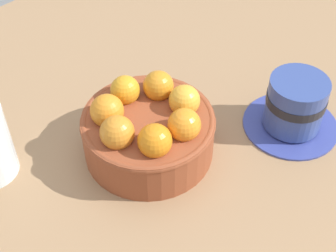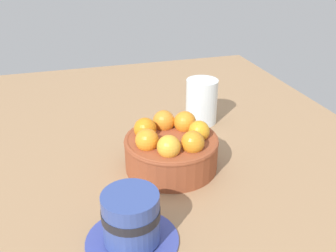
% 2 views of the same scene
% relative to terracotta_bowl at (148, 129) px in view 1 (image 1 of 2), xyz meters
% --- Properties ---
extents(ground_plane, '(1.24, 0.86, 0.03)m').
position_rel_terracotta_bowl_xyz_m(ground_plane, '(-0.00, -0.00, -0.06)').
color(ground_plane, '#997551').
extents(terracotta_bowl, '(0.16, 0.16, 0.09)m').
position_rel_terracotta_bowl_xyz_m(terracotta_bowl, '(0.00, 0.00, 0.00)').
color(terracotta_bowl, brown).
rests_on(terracotta_bowl, ground_plane).
extents(coffee_cup, '(0.13, 0.13, 0.08)m').
position_rel_terracotta_bowl_xyz_m(coffee_cup, '(-0.16, 0.10, -0.00)').
color(coffee_cup, '#364395').
rests_on(coffee_cup, ground_plane).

